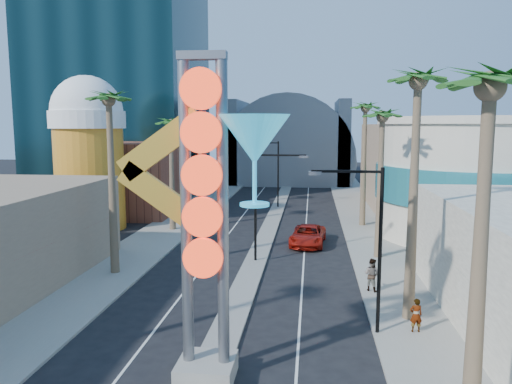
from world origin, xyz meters
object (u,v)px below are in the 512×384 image
pedestrian_a (416,315)px  pedestrian_b (372,275)px  red_pickup (308,235)px  neon_sign (225,196)px

pedestrian_a → pedestrian_b: pedestrian_b is taller
red_pickup → pedestrian_b: bearing=-66.3°
pedestrian_b → pedestrian_a: bearing=137.1°
neon_sign → pedestrian_a: size_ratio=7.66×
neon_sign → red_pickup: bearing=82.7°
neon_sign → pedestrian_b: 14.42m
neon_sign → red_pickup: neon_sign is taller
pedestrian_a → pedestrian_b: bearing=-83.4°
neon_sign → red_pickup: 23.82m
red_pickup → pedestrian_a: pedestrian_a is taller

